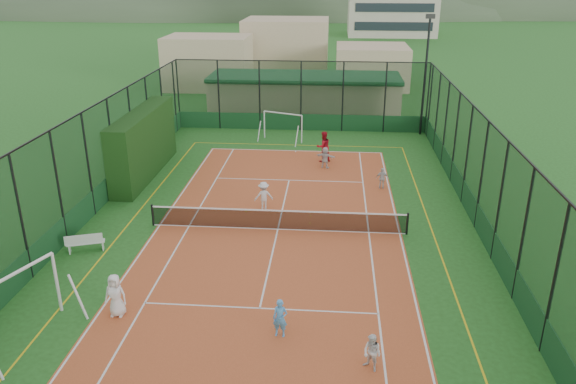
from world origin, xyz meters
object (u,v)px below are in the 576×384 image
at_px(white_bench, 86,242).
at_px(child_near_right, 372,353).
at_px(coach, 323,147).
at_px(child_near_left, 116,295).
at_px(child_near_mid, 280,318).
at_px(clubhouse, 305,95).
at_px(floodlight_ne, 425,76).
at_px(child_far_left, 264,196).
at_px(futsal_goal_near, 16,307).
at_px(child_far_back, 325,157).
at_px(child_far_right, 382,178).
at_px(futsal_goal_far, 283,127).

height_order(white_bench, child_near_right, child_near_right).
bearing_deg(coach, child_near_left, 41.22).
relative_size(child_near_mid, child_near_right, 1.10).
relative_size(clubhouse, child_near_mid, 11.62).
relative_size(clubhouse, white_bench, 10.01).
relative_size(floodlight_ne, child_far_left, 5.79).
height_order(child_near_right, child_far_left, child_far_left).
xyz_separation_m(child_near_left, child_near_mid, (5.66, -0.70, -0.12)).
relative_size(floodlight_ne, clubhouse, 0.54).
bearing_deg(clubhouse, floodlight_ne, -32.12).
xyz_separation_m(futsal_goal_near, child_far_back, (9.40, 17.35, -0.47)).
xyz_separation_m(child_near_mid, child_near_right, (2.84, -1.43, -0.06)).
bearing_deg(child_far_right, floodlight_ne, -105.67).
bearing_deg(child_far_left, coach, -124.01).
bearing_deg(child_near_mid, futsal_goal_near, -169.71).
bearing_deg(child_far_left, clubhouse, -107.03).
bearing_deg(child_near_left, futsal_goal_near, -149.34).
height_order(clubhouse, child_far_left, clubhouse).
distance_m(futsal_goal_near, child_far_back, 19.73).
relative_size(futsal_goal_far, child_near_mid, 2.26).
bearing_deg(clubhouse, child_near_right, -83.25).
bearing_deg(child_far_left, child_far_back, -128.35).
bearing_deg(futsal_goal_far, child_near_mid, -63.52).
distance_m(child_near_left, child_near_mid, 5.70).
bearing_deg(child_far_back, futsal_goal_far, -42.85).
relative_size(floodlight_ne, white_bench, 5.43).
distance_m(futsal_goal_near, child_near_left, 3.04).
xyz_separation_m(child_near_left, child_far_right, (9.88, 12.76, -0.19)).
relative_size(child_far_back, coach, 0.68).
bearing_deg(child_near_right, coach, 135.14).
bearing_deg(child_near_mid, child_far_right, 77.62).
bearing_deg(child_near_right, floodlight_ne, 118.83).
relative_size(white_bench, child_near_mid, 1.16).
relative_size(child_near_mid, coach, 0.69).
relative_size(child_near_right, coach, 0.63).
bearing_deg(coach, futsal_goal_near, 35.85).
relative_size(child_far_right, child_far_back, 0.90).
bearing_deg(futsal_goal_far, child_near_right, -57.06).
bearing_deg(child_far_right, futsal_goal_far, -52.53).
height_order(child_near_right, child_far_back, child_far_back).
height_order(futsal_goal_far, child_far_right, futsal_goal_far).
distance_m(child_far_left, child_far_back, 7.06).
relative_size(futsal_goal_far, child_far_right, 2.55).
bearing_deg(child_near_left, child_near_mid, -5.30).
relative_size(clubhouse, child_near_right, 12.76).
xyz_separation_m(futsal_goal_far, child_far_left, (0.15, -11.97, -0.23)).
bearing_deg(child_near_mid, child_far_back, 91.26).
height_order(clubhouse, child_near_left, clubhouse).
xyz_separation_m(child_near_mid, coach, (0.95, 17.78, 0.29)).
distance_m(clubhouse, futsal_goal_far, 7.88).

